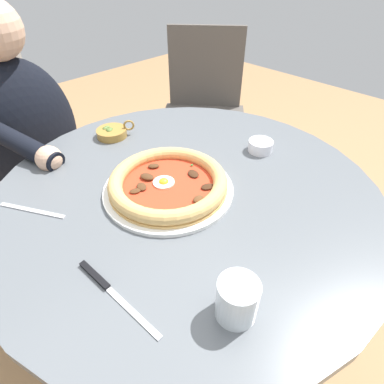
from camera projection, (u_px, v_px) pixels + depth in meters
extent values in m
cube|color=#9E754C|center=(189.00, 335.00, 1.24)|extent=(6.00, 6.00, 0.02)
cylinder|color=#565B60|center=(187.00, 192.00, 0.77)|extent=(0.94, 0.94, 0.03)
cylinder|color=#4E5257|center=(188.00, 279.00, 1.00)|extent=(0.11, 0.11, 0.70)
cylinder|color=#4E5257|center=(189.00, 333.00, 1.23)|extent=(0.51, 0.51, 0.02)
cylinder|color=white|center=(169.00, 189.00, 0.75)|extent=(0.31, 0.31, 0.01)
cylinder|color=tan|center=(168.00, 186.00, 0.74)|extent=(0.28, 0.28, 0.01)
torus|color=tan|center=(168.00, 181.00, 0.73)|extent=(0.28, 0.28, 0.03)
cylinder|color=red|center=(168.00, 185.00, 0.74)|extent=(0.26, 0.26, 0.00)
cylinder|color=white|center=(164.00, 182.00, 0.74)|extent=(0.05, 0.05, 0.00)
ellipsoid|color=yellow|center=(164.00, 182.00, 0.74)|extent=(0.02, 0.02, 0.02)
ellipsoid|color=#4C2D19|center=(142.00, 187.00, 0.72)|extent=(0.03, 0.04, 0.01)
ellipsoid|color=#4C2D19|center=(154.00, 166.00, 0.79)|extent=(0.04, 0.03, 0.01)
ellipsoid|color=#4C2D19|center=(135.00, 191.00, 0.71)|extent=(0.03, 0.03, 0.01)
ellipsoid|color=brown|center=(198.00, 199.00, 0.69)|extent=(0.03, 0.02, 0.01)
ellipsoid|color=#3D2314|center=(208.00, 187.00, 0.72)|extent=(0.04, 0.03, 0.01)
ellipsoid|color=#4C2D19|center=(147.00, 177.00, 0.75)|extent=(0.03, 0.04, 0.01)
ellipsoid|color=#3D2314|center=(193.00, 174.00, 0.76)|extent=(0.03, 0.04, 0.01)
ellipsoid|color=#2D6B28|center=(192.00, 165.00, 0.79)|extent=(0.01, 0.01, 0.00)
ellipsoid|color=#2D6B28|center=(142.00, 207.00, 0.67)|extent=(0.01, 0.01, 0.00)
ellipsoid|color=#2D6B28|center=(202.00, 166.00, 0.79)|extent=(0.01, 0.01, 0.00)
cylinder|color=silver|center=(237.00, 300.00, 0.48)|extent=(0.07, 0.07, 0.08)
cylinder|color=silver|center=(236.00, 306.00, 0.49)|extent=(0.06, 0.06, 0.04)
cube|color=silver|center=(133.00, 312.00, 0.50)|extent=(0.02, 0.13, 0.00)
cube|color=black|center=(95.00, 275.00, 0.56)|extent=(0.02, 0.08, 0.01)
cylinder|color=white|center=(260.00, 146.00, 0.88)|extent=(0.07, 0.07, 0.03)
cylinder|color=olive|center=(261.00, 144.00, 0.88)|extent=(0.06, 0.06, 0.01)
cylinder|color=olive|center=(112.00, 133.00, 0.95)|extent=(0.09, 0.09, 0.02)
torus|color=olive|center=(129.00, 125.00, 0.95)|extent=(0.03, 0.02, 0.03)
ellipsoid|color=#516B2D|center=(105.00, 129.00, 0.95)|extent=(0.02, 0.02, 0.02)
ellipsoid|color=#516B2D|center=(107.00, 128.00, 0.95)|extent=(0.02, 0.02, 0.02)
ellipsoid|color=#516B2D|center=(110.00, 131.00, 0.94)|extent=(0.02, 0.02, 0.02)
ellipsoid|color=#516B2D|center=(110.00, 130.00, 0.94)|extent=(0.02, 0.02, 0.02)
ellipsoid|color=#516B2D|center=(109.00, 131.00, 0.94)|extent=(0.02, 0.02, 0.02)
cube|color=#BCBCC1|center=(32.00, 210.00, 0.69)|extent=(0.09, 0.15, 0.00)
cube|color=#282833|center=(64.00, 227.00, 1.38)|extent=(0.39, 0.34, 0.45)
ellipsoid|color=black|center=(29.00, 132.00, 1.08)|extent=(0.39, 0.28, 0.50)
cylinder|color=black|center=(22.00, 145.00, 0.85)|extent=(0.13, 0.27, 0.09)
sphere|color=tan|center=(49.00, 159.00, 0.82)|extent=(0.07, 0.07, 0.07)
cube|color=beige|center=(41.00, 180.00, 1.25)|extent=(0.51, 0.51, 0.02)
cylinder|color=#B7B2A8|center=(47.00, 272.00, 1.19)|extent=(0.02, 0.02, 0.46)
cylinder|color=#B7B2A8|center=(119.00, 214.00, 1.44)|extent=(0.02, 0.02, 0.46)
cylinder|color=#B7B2A8|center=(64.00, 185.00, 1.61)|extent=(0.02, 0.02, 0.46)
cube|color=#504A45|center=(203.00, 123.00, 1.62)|extent=(0.62, 0.62, 0.02)
cube|color=#504A45|center=(206.00, 68.00, 1.65)|extent=(0.27, 0.32, 0.41)
cylinder|color=#4C4742|center=(162.00, 181.00, 1.63)|extent=(0.02, 0.02, 0.47)
cylinder|color=#4C4742|center=(238.00, 184.00, 1.61)|extent=(0.02, 0.02, 0.47)
cylinder|color=#4C4742|center=(172.00, 143.00, 1.94)|extent=(0.02, 0.02, 0.47)
cylinder|color=#4C4742|center=(236.00, 145.00, 1.92)|extent=(0.02, 0.02, 0.47)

